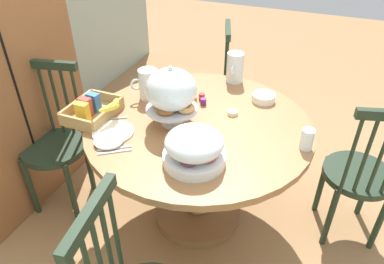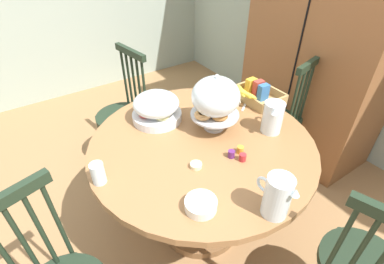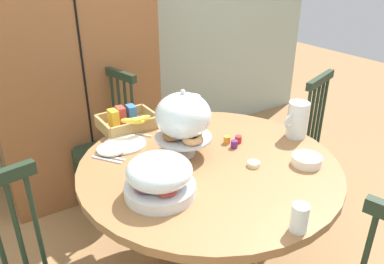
% 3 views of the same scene
% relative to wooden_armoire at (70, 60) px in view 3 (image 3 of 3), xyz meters
% --- Properties ---
extents(wall_back, '(4.80, 0.06, 2.60)m').
position_rel_wooden_armoire_xyz_m(wall_back, '(0.21, 0.33, 0.32)').
color(wall_back, '#9EAD9E').
rests_on(wall_back, ground_plane).
extents(wooden_armoire, '(1.18, 0.60, 1.96)m').
position_rel_wooden_armoire_xyz_m(wooden_armoire, '(0.00, 0.00, 0.00)').
color(wooden_armoire, brown).
rests_on(wooden_armoire, ground_plane).
extents(dining_table, '(1.26, 1.26, 0.74)m').
position_rel_wooden_armoire_xyz_m(dining_table, '(0.24, -1.31, -0.45)').
color(dining_table, olive).
rests_on(dining_table, ground_plane).
extents(windsor_chair_by_cabinet, '(0.43, 0.43, 0.97)m').
position_rel_wooden_armoire_xyz_m(windsor_chair_by_cabinet, '(1.13, -1.05, -0.53)').
color(windsor_chair_by_cabinet, '#1E2D1E').
rests_on(windsor_chair_by_cabinet, ground_plane).
extents(windsor_chair_facing_door, '(0.41, 0.42, 0.97)m').
position_rel_wooden_armoire_xyz_m(windsor_chair_facing_door, '(0.05, -0.41, -0.53)').
color(windsor_chair_facing_door, '#1E2D1E').
rests_on(windsor_chair_facing_door, ground_plane).
extents(pastry_stand_with_dome, '(0.28, 0.28, 0.34)m').
position_rel_wooden_armoire_xyz_m(pastry_stand_with_dome, '(0.18, -1.18, -0.05)').
color(pastry_stand_with_dome, silver).
rests_on(pastry_stand_with_dome, dining_table).
extents(fruit_platter_covered, '(0.30, 0.30, 0.18)m').
position_rel_wooden_armoire_xyz_m(fruit_platter_covered, '(-0.09, -1.42, -0.16)').
color(fruit_platter_covered, silver).
rests_on(fruit_platter_covered, dining_table).
extents(orange_juice_pitcher, '(0.19, 0.11, 0.20)m').
position_rel_wooden_armoire_xyz_m(orange_juice_pitcher, '(0.80, -1.35, -0.15)').
color(orange_juice_pitcher, silver).
rests_on(orange_juice_pitcher, dining_table).
extents(milk_pitcher, '(0.15, 0.16, 0.19)m').
position_rel_wooden_armoire_xyz_m(milk_pitcher, '(0.38, -0.93, -0.16)').
color(milk_pitcher, silver).
rests_on(milk_pitcher, dining_table).
extents(cereal_basket, '(0.32, 0.30, 0.12)m').
position_rel_wooden_armoire_xyz_m(cereal_basket, '(0.07, -0.74, -0.20)').
color(cereal_basket, tan).
rests_on(cereal_basket, dining_table).
extents(china_plate_large, '(0.22, 0.22, 0.01)m').
position_rel_wooden_armoire_xyz_m(china_plate_large, '(-0.03, -0.93, -0.24)').
color(china_plate_large, white).
rests_on(china_plate_large, dining_table).
extents(china_plate_small, '(0.15, 0.15, 0.01)m').
position_rel_wooden_armoire_xyz_m(china_plate_small, '(-0.11, -0.96, -0.23)').
color(china_plate_small, white).
rests_on(china_plate_small, china_plate_large).
extents(cereal_bowl, '(0.14, 0.14, 0.04)m').
position_rel_wooden_armoire_xyz_m(cereal_bowl, '(0.61, -1.59, -0.22)').
color(cereal_bowl, white).
rests_on(cereal_bowl, dining_table).
extents(drinking_glass, '(0.06, 0.06, 0.11)m').
position_rel_wooden_armoire_xyz_m(drinking_glass, '(0.22, -1.89, -0.19)').
color(drinking_glass, silver).
rests_on(drinking_glass, dining_table).
extents(butter_dish, '(0.06, 0.06, 0.02)m').
position_rel_wooden_armoire_xyz_m(butter_dish, '(0.39, -1.46, -0.23)').
color(butter_dish, beige).
rests_on(butter_dish, dining_table).
extents(jam_jar_strawberry, '(0.04, 0.04, 0.04)m').
position_rel_wooden_armoire_xyz_m(jam_jar_strawberry, '(0.49, -1.24, -0.22)').
color(jam_jar_strawberry, '#B7282D').
rests_on(jam_jar_strawberry, dining_table).
extents(jam_jar_apricot, '(0.04, 0.04, 0.04)m').
position_rel_wooden_armoire_xyz_m(jam_jar_apricot, '(0.43, -1.21, -0.22)').
color(jam_jar_apricot, orange).
rests_on(jam_jar_apricot, dining_table).
extents(jam_jar_grape, '(0.04, 0.04, 0.04)m').
position_rel_wooden_armoire_xyz_m(jam_jar_grape, '(0.43, -1.27, -0.22)').
color(jam_jar_grape, '#5B2366').
rests_on(jam_jar_grape, dining_table).
extents(table_knife, '(0.11, 0.15, 0.01)m').
position_rel_wooden_armoire_xyz_m(table_knife, '(-0.14, -1.01, -0.24)').
color(table_knife, silver).
rests_on(table_knife, dining_table).
extents(dinner_fork, '(0.11, 0.15, 0.01)m').
position_rel_wooden_armoire_xyz_m(dinner_fork, '(-0.17, -1.03, -0.24)').
color(dinner_fork, silver).
rests_on(dinner_fork, dining_table).
extents(soup_spoon, '(0.11, 0.15, 0.01)m').
position_rel_wooden_armoire_xyz_m(soup_spoon, '(0.09, -0.85, -0.24)').
color(soup_spoon, silver).
rests_on(soup_spoon, dining_table).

